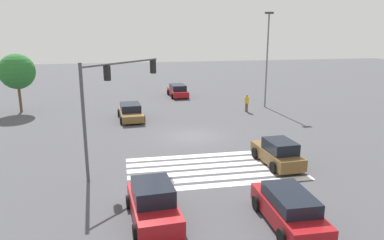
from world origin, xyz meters
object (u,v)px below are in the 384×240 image
object	(u,v)px
car_4	(178,91)
car_2	(278,153)
car_3	(289,209)
tree_corner_a	(17,72)
car_1	(131,112)
street_light_pole_a	(267,53)
pedestrian	(247,102)
traffic_signal_mast	(108,93)
car_0	(153,203)

from	to	relation	value
car_4	car_2	bearing A→B (deg)	-176.73
car_3	tree_corner_a	size ratio (longest dim) A/B	0.83
car_1	street_light_pole_a	world-z (taller)	street_light_pole_a
car_3	pedestrian	xyz separation A→B (m)	(5.40, 21.02, 0.20)
car_1	car_4	bearing A→B (deg)	146.50
traffic_signal_mast	car_0	distance (m)	7.50
car_3	street_light_pole_a	bearing A→B (deg)	-18.58
car_0	car_2	bearing A→B (deg)	118.86
car_0	street_light_pole_a	distance (m)	25.61
car_2	tree_corner_a	bearing A→B (deg)	42.52
pedestrian	car_0	bearing A→B (deg)	13.75
street_light_pole_a	car_0	bearing A→B (deg)	-122.71
street_light_pole_a	car_2	bearing A→B (deg)	-109.17
car_0	tree_corner_a	xyz separation A→B (m)	(-10.82, 23.54, 3.22)
car_0	traffic_signal_mast	bearing A→B (deg)	-167.47
car_0	car_2	distance (m)	9.59
traffic_signal_mast	car_1	distance (m)	13.02
car_0	car_4	bearing A→B (deg)	164.95
traffic_signal_mast	tree_corner_a	xyz separation A→B (m)	(-8.99, 17.37, -0.63)
pedestrian	car_3	bearing A→B (deg)	28.82
traffic_signal_mast	car_1	bearing A→B (deg)	38.05
car_0	pedestrian	distance (m)	22.33
traffic_signal_mast	pedestrian	world-z (taller)	traffic_signal_mast
tree_corner_a	street_light_pole_a	bearing A→B (deg)	-5.59
tree_corner_a	car_3	bearing A→B (deg)	-56.85
car_0	car_3	world-z (taller)	car_0
car_1	tree_corner_a	xyz separation A→B (m)	(-10.49, 5.06, 3.31)
car_2	street_light_pole_a	bearing A→B (deg)	-22.47
traffic_signal_mast	pedestrian	xyz separation A→B (m)	(12.83, 13.27, -3.67)
car_0	car_3	size ratio (longest dim) A/B	0.95
traffic_signal_mast	car_4	bearing A→B (deg)	26.82
car_4	pedestrian	xyz separation A→B (m)	(5.40, -9.37, 0.25)
pedestrian	tree_corner_a	world-z (taller)	tree_corner_a
car_3	pedestrian	world-z (taller)	pedestrian
car_0	car_1	bearing A→B (deg)	176.99
traffic_signal_mast	car_2	xyz separation A→B (m)	(9.88, -0.96, -3.87)
car_2	pedestrian	world-z (taller)	pedestrian
pedestrian	traffic_signal_mast	bearing A→B (deg)	-0.80
car_3	street_light_pole_a	xyz separation A→B (m)	(8.00, 22.74, 4.87)
car_3	car_2	bearing A→B (deg)	-19.10
pedestrian	tree_corner_a	xyz separation A→B (m)	(-21.81, 4.11, 3.04)
pedestrian	street_light_pole_a	world-z (taller)	street_light_pole_a
car_4	street_light_pole_a	bearing A→B (deg)	-136.41
tree_corner_a	car_2	bearing A→B (deg)	-44.17
car_2	tree_corner_a	distance (m)	26.51
car_4	street_light_pole_a	world-z (taller)	street_light_pole_a
tree_corner_a	car_4	bearing A→B (deg)	17.78
car_1	pedestrian	xyz separation A→B (m)	(11.33, 0.95, 0.27)
car_2	car_4	size ratio (longest dim) A/B	0.96
street_light_pole_a	pedestrian	bearing A→B (deg)	-146.53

